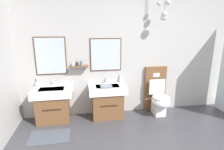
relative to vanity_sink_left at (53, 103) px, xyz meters
The scene contains 10 objects.
wall_back 2.20m from the vanity_sink_left, ahead, with size 5.49×0.47×2.71m.
bath_mat 0.69m from the vanity_sink_left, 90.00° to the right, with size 0.68×0.44×0.01m, color #474C56.
vanity_sink_left is the anchor object (origin of this frame).
tap_on_left_sink 0.42m from the vanity_sink_left, 90.00° to the left, with size 0.03×0.13×0.11m.
vanity_sink_right 1.08m from the vanity_sink_left, ahead, with size 0.75×0.47×0.68m.
tap_on_right_sink 1.16m from the vanity_sink_left, ahead, with size 0.03×0.13×0.11m.
toilet 2.18m from the vanity_sink_left, ahead, with size 0.48×0.62×1.00m.
toothbrush_cup 0.50m from the vanity_sink_left, 152.35° to the left, with size 0.07×0.07×0.19m.
soap_dispenser 1.45m from the vanity_sink_left, ahead, with size 0.06×0.06×0.17m.
folded_hand_towel 1.10m from the vanity_sink_left, ahead, with size 0.22×0.16×0.04m, color gray.
Camera 1 is at (-1.37, -1.57, 1.79)m, focal length 28.87 mm.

